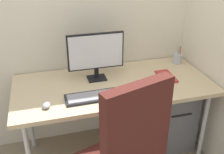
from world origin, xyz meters
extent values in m
plane|color=gray|center=(0.00, 0.00, 0.00)|extent=(8.00, 8.00, 0.00)
cube|color=#D1B78C|center=(0.00, 0.00, 0.74)|extent=(1.65, 0.77, 0.03)
cylinder|color=silver|center=(0.74, -0.30, 0.36)|extent=(0.04, 0.04, 0.72)
cylinder|color=silver|center=(-0.74, 0.30, 0.36)|extent=(0.04, 0.04, 0.72)
cylinder|color=silver|center=(0.74, 0.30, 0.36)|extent=(0.04, 0.04, 0.72)
cube|color=#4C1E19|center=(-0.12, -0.87, 0.85)|extent=(0.41, 0.19, 0.73)
cube|color=slate|center=(0.57, 0.06, 0.32)|extent=(0.39, 0.51, 0.65)
cube|color=#262628|center=(0.57, -0.20, 0.45)|extent=(0.19, 0.01, 0.02)
cube|color=black|center=(-0.12, 0.11, 0.76)|extent=(0.16, 0.13, 0.01)
cube|color=black|center=(-0.12, 0.12, 0.82)|extent=(0.04, 0.02, 0.10)
cube|color=black|center=(-0.12, 0.13, 1.01)|extent=(0.47, 0.02, 0.31)
cube|color=silver|center=(-0.12, 0.11, 1.01)|extent=(0.45, 0.01, 0.29)
cube|color=black|center=(-0.22, -0.19, 0.77)|extent=(0.43, 0.17, 0.02)
cube|color=gray|center=(-0.22, -0.19, 0.78)|extent=(0.39, 0.14, 0.00)
ellipsoid|color=#9EA0A5|center=(-0.56, -0.23, 0.77)|extent=(0.08, 0.09, 0.04)
cylinder|color=#B2B5BA|center=(0.71, 0.24, 0.80)|extent=(0.09, 0.09, 0.09)
cylinder|color=#B2B5BA|center=(0.71, 0.24, 0.86)|extent=(0.02, 0.01, 0.12)
cylinder|color=#B2B5BA|center=(0.72, 0.24, 0.86)|extent=(0.02, 0.01, 0.12)
torus|color=black|center=(0.71, 0.24, 0.81)|extent=(0.03, 0.03, 0.01)
cylinder|color=#3FAD59|center=(0.72, 0.25, 0.85)|extent=(0.02, 0.02, 0.14)
cylinder|color=red|center=(0.73, 0.22, 0.86)|extent=(0.01, 0.01, 0.15)
cube|color=#B23333|center=(0.47, -0.02, 0.76)|extent=(0.13, 0.24, 0.02)
camera|label=1|loc=(-0.55, -1.93, 1.83)|focal=43.49mm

